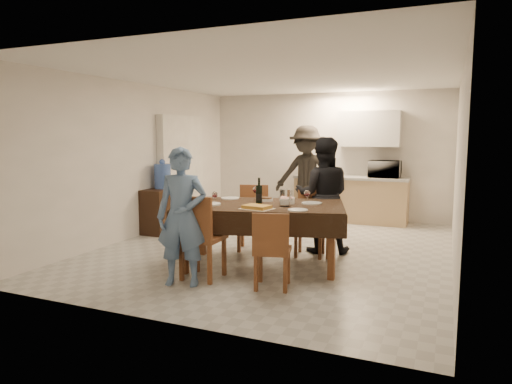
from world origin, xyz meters
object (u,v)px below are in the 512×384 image
Objects in this scene: dining_table at (261,207)px; savoury_tart at (257,207)px; water_jug at (163,176)px; console at (163,210)px; person_far at (323,195)px; wine_bottle at (259,191)px; person_near at (182,217)px; person_kitchen at (306,174)px; water_pitcher at (285,198)px; microwave at (385,169)px.

savoury_tart reaches higher than dining_table.
console is at bearing 0.00° from water_jug.
wine_bottle is at bearing 44.86° from person_far.
person_near is 0.84× the size of person_kitchen.
person_near reaches higher than water_jug.
console is 3.02m from person_far.
water_pitcher reaches higher than dining_table.
dining_table is at bearing 171.87° from water_pitcher.
person_far reaches higher than wine_bottle.
savoury_tart is at bearing -33.67° from console.
person_far is (2.98, -0.25, 0.46)m from console.
person_near is at bearing -114.44° from wine_bottle.
water_jug is 2.99m from person_far.
water_jug is at bearing 146.33° from savoury_tart.
microwave is at bearing -116.19° from person_far.
microwave is 4.97m from person_near.
water_pitcher is 0.59× the size of savoury_tart.
savoury_tart is 0.94m from person_near.
person_near is (-0.65, -0.67, -0.05)m from savoury_tart.
person_kitchen is (-1.44, -0.45, -0.12)m from microwave.
person_kitchen is (0.20, 4.23, 0.16)m from person_near.
person_near is at bearing -92.78° from person_kitchen.
person_far is at bearing 45.23° from person_near.
water_pitcher is at bearing -14.04° from wine_bottle.
microwave is at bearing 76.01° from savoury_tart.
wine_bottle is 3.14m from person_kitchen.
person_far is (1.10, 2.10, 0.05)m from person_near.
person_near reaches higher than dining_table.
person_far is (0.55, 1.05, 0.06)m from dining_table.
person_near is at bearing -133.07° from dining_table.
person_kitchen is (2.08, 1.88, 0.56)m from console.
savoury_tart is 3.59m from person_kitchen.
wine_bottle is 1.23m from person_near.
wine_bottle is 1.18m from person_far.
person_far is (0.60, 1.00, -0.15)m from wine_bottle.
person_far reaches higher than person_near.
wine_bottle is 0.18× the size of person_kitchen.
console is 1.43× the size of microwave.
water_pitcher is at bearing 30.89° from person_near.
person_near is at bearing 70.59° from microwave.
water_pitcher is 3.76m from microwave.
console is 3.07m from savoury_tart.
person_far reaches higher than console.
person_far reaches higher than water_pitcher.
person_kitchen is at bearing -81.37° from person_far.
water_jug is 2.80m from person_kitchen.
person_kitchen is at bearing 97.13° from savoury_tart.
water_jug is at bearing 33.41° from microwave.
person_far is at bearing -4.87° from water_jug.
savoury_tart is 0.63× the size of microwave.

